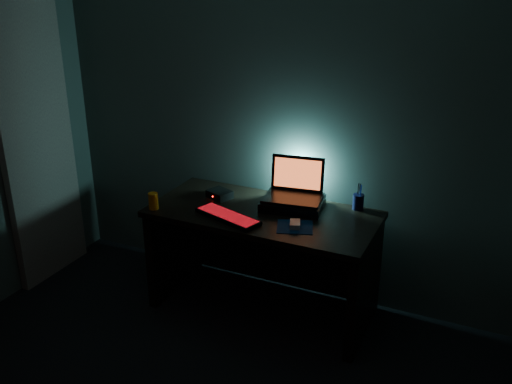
# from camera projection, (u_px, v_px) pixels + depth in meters

# --- Properties ---
(room) EXTENTS (3.50, 4.00, 2.50)m
(room) POSITION_uv_depth(u_px,v_px,m) (92.00, 249.00, 2.20)
(room) COLOR black
(room) RESTS_ON ground
(desk) EXTENTS (1.50, 0.70, 0.75)m
(desk) POSITION_uv_depth(u_px,v_px,m) (266.00, 243.00, 3.89)
(desk) COLOR black
(desk) RESTS_ON ground
(curtain) EXTENTS (0.06, 0.65, 2.30)m
(curtain) POSITION_uv_depth(u_px,v_px,m) (35.00, 130.00, 4.10)
(curtain) COLOR #ADA08B
(curtain) RESTS_ON ground
(riser) EXTENTS (0.44, 0.35, 0.06)m
(riser) POSITION_uv_depth(u_px,v_px,m) (293.00, 203.00, 3.80)
(riser) COLOR black
(riser) RESTS_ON desk
(laptop) EXTENTS (0.41, 0.33, 0.26)m
(laptop) POSITION_uv_depth(u_px,v_px,m) (295.00, 188.00, 3.81)
(laptop) COLOR black
(laptop) RESTS_ON riser
(keyboard) EXTENTS (0.48, 0.28, 0.03)m
(keyboard) POSITION_uv_depth(u_px,v_px,m) (228.00, 216.00, 3.64)
(keyboard) COLOR black
(keyboard) RESTS_ON desk
(mousepad) EXTENTS (0.27, 0.26, 0.00)m
(mousepad) POSITION_uv_depth(u_px,v_px,m) (295.00, 227.00, 3.53)
(mousepad) COLOR navy
(mousepad) RESTS_ON desk
(mouse) EXTENTS (0.09, 0.12, 0.03)m
(mouse) POSITION_uv_depth(u_px,v_px,m) (295.00, 224.00, 3.53)
(mouse) COLOR #A1A0A6
(mouse) RESTS_ON mousepad
(pen_cup) EXTENTS (0.08, 0.08, 0.10)m
(pen_cup) POSITION_uv_depth(u_px,v_px,m) (358.00, 202.00, 3.77)
(pen_cup) COLOR black
(pen_cup) RESTS_ON desk
(juice_glass) EXTENTS (0.07, 0.07, 0.11)m
(juice_glass) POSITION_uv_depth(u_px,v_px,m) (153.00, 201.00, 3.77)
(juice_glass) COLOR orange
(juice_glass) RESTS_ON desk
(router) EXTENTS (0.19, 0.17, 0.05)m
(router) POSITION_uv_depth(u_px,v_px,m) (220.00, 194.00, 3.96)
(router) COLOR black
(router) RESTS_ON desk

